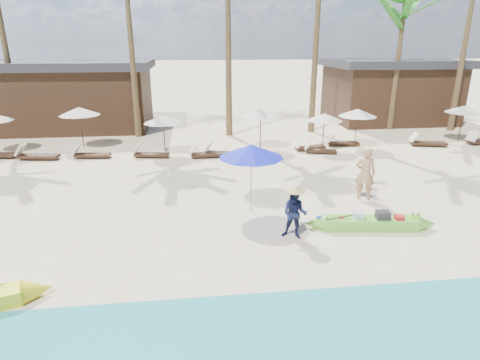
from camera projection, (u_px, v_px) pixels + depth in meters
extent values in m
plane|color=#FFE6BC|center=(200.00, 245.00, 11.38)|extent=(240.00, 240.00, 0.00)
cube|color=#65BC39|center=(370.00, 223.00, 12.32)|extent=(2.87, 0.96, 0.34)
cube|color=white|center=(370.00, 223.00, 12.31)|extent=(2.46, 0.74, 0.15)
cube|color=#262628|center=(383.00, 216.00, 12.23)|extent=(0.44, 0.36, 0.31)
cube|color=silver|center=(359.00, 216.00, 12.29)|extent=(0.34, 0.31, 0.25)
cube|color=red|center=(399.00, 219.00, 12.20)|extent=(0.29, 0.26, 0.20)
cylinder|color=red|center=(341.00, 219.00, 12.33)|extent=(0.20, 0.20, 0.08)
cylinder|color=#262628|center=(334.00, 220.00, 12.25)|extent=(0.18, 0.18, 0.07)
sphere|color=tan|center=(325.00, 218.00, 12.28)|extent=(0.16, 0.16, 0.16)
cylinder|color=yellow|center=(412.00, 218.00, 12.31)|extent=(0.12, 0.12, 0.16)
cylinder|color=yellow|center=(418.00, 218.00, 12.31)|extent=(0.12, 0.12, 0.16)
imported|color=tan|center=(365.00, 174.00, 14.39)|extent=(0.83, 0.71, 1.94)
imported|color=#151B3B|center=(295.00, 214.00, 11.56)|extent=(0.91, 0.83, 1.51)
cylinder|color=#99999E|center=(251.00, 179.00, 13.37)|extent=(0.05, 0.05, 2.24)
cone|color=#1520C9|center=(251.00, 151.00, 13.05)|extent=(2.14, 2.14, 0.44)
cylinder|color=#3A2318|center=(82.00, 128.00, 21.45)|extent=(0.05, 0.05, 2.13)
cone|color=beige|center=(79.00, 111.00, 21.15)|extent=(2.13, 2.13, 0.43)
cube|color=#3A2318|center=(39.00, 156.00, 19.54)|extent=(1.97, 0.87, 0.13)
cube|color=beige|center=(20.00, 150.00, 19.45)|extent=(0.51, 0.67, 0.56)
cube|color=#3A2318|center=(93.00, 155.00, 19.81)|extent=(1.73, 0.69, 0.12)
cube|color=beige|center=(77.00, 149.00, 19.69)|extent=(0.42, 0.58, 0.49)
cylinder|color=#3A2318|center=(164.00, 136.00, 20.15)|extent=(0.05, 0.05, 1.96)
cone|color=beige|center=(163.00, 119.00, 19.87)|extent=(1.96, 1.96, 0.39)
cube|color=#3A2318|center=(152.00, 155.00, 19.91)|extent=(1.75, 0.82, 0.12)
cube|color=beige|center=(137.00, 149.00, 19.84)|extent=(0.46, 0.60, 0.49)
cylinder|color=#3A2318|center=(260.00, 129.00, 21.23)|extent=(0.05, 0.05, 2.12)
cone|color=beige|center=(261.00, 112.00, 20.94)|extent=(2.12, 2.12, 0.42)
cube|color=#3A2318|center=(209.00, 154.00, 19.92)|extent=(1.84, 0.67, 0.13)
cube|color=beige|center=(193.00, 149.00, 19.69)|extent=(0.43, 0.60, 0.53)
cube|color=#3A2318|center=(224.00, 154.00, 20.01)|extent=(1.94, 1.13, 0.13)
cube|color=beige|center=(208.00, 147.00, 20.05)|extent=(0.58, 0.69, 0.54)
cylinder|color=#3A2318|center=(323.00, 132.00, 21.06)|extent=(0.05, 0.05, 1.89)
cone|color=beige|center=(324.00, 117.00, 20.79)|extent=(1.89, 1.89, 0.38)
cube|color=#3A2318|center=(321.00, 151.00, 20.64)|extent=(1.62, 0.88, 0.11)
cube|color=beige|center=(308.00, 145.00, 20.64)|extent=(0.46, 0.57, 0.45)
cube|color=#3A2318|center=(310.00, 147.00, 21.27)|extent=(1.67, 0.79, 0.11)
cube|color=beige|center=(298.00, 143.00, 20.99)|extent=(0.44, 0.57, 0.47)
cylinder|color=#3A2318|center=(356.00, 129.00, 21.58)|extent=(0.05, 0.05, 2.03)
cone|color=beige|center=(358.00, 113.00, 21.29)|extent=(2.03, 2.03, 0.41)
cube|color=#3A2318|center=(343.00, 143.00, 22.15)|extent=(1.72, 0.74, 0.12)
cube|color=beige|center=(331.00, 138.00, 22.06)|extent=(0.44, 0.58, 0.49)
cylinder|color=#3A2318|center=(461.00, 124.00, 22.87)|extent=(0.05, 0.05, 1.99)
cone|color=beige|center=(464.00, 109.00, 22.59)|extent=(1.99, 1.99, 0.40)
cube|color=#3A2318|center=(429.00, 143.00, 22.07)|extent=(1.95, 1.00, 0.13)
cube|color=beige|center=(414.00, 137.00, 22.05)|extent=(0.54, 0.68, 0.54)
cube|color=beige|center=(473.00, 136.00, 22.20)|extent=(0.55, 0.69, 0.54)
cone|color=brown|center=(4.00, 42.00, 22.56)|extent=(0.40, 0.40, 10.89)
cone|color=brown|center=(132.00, 49.00, 22.74)|extent=(0.40, 0.40, 10.08)
cone|color=brown|center=(228.00, 38.00, 22.93)|extent=(0.40, 0.40, 11.26)
cone|color=brown|center=(317.00, 21.00, 23.56)|extent=(0.40, 0.40, 13.16)
cone|color=brown|center=(397.00, 66.00, 25.13)|extent=(0.40, 0.40, 8.07)
cone|color=brown|center=(465.00, 44.00, 24.35)|extent=(0.40, 0.40, 10.64)
cube|color=#3A2318|center=(70.00, 99.00, 26.27)|extent=(10.00, 6.00, 3.80)
cube|color=#2D2D33|center=(65.00, 65.00, 25.57)|extent=(10.80, 6.60, 0.50)
cube|color=#3A2318|center=(389.00, 94.00, 28.76)|extent=(8.00, 6.00, 3.80)
cube|color=#2D2D33|center=(392.00, 63.00, 28.06)|extent=(8.80, 6.60, 0.50)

